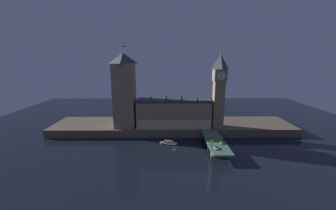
{
  "coord_description": "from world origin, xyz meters",
  "views": [
    {
      "loc": [
        -6.3,
        -146.88,
        65.6
      ],
      "look_at": [
        -4.63,
        20.0,
        28.4
      ],
      "focal_mm": 22.0,
      "sensor_mm": 36.0,
      "label": 1
    }
  ],
  "objects_px": {
    "pedestrian_near_rail": "(210,144)",
    "street_lamp_near": "(212,144)",
    "pedestrian_mid_walk": "(223,140)",
    "pedestrian_far_rail": "(204,133)",
    "victoria_tower": "(124,90)",
    "boat_upstream": "(169,143)",
    "clock_tower": "(219,89)",
    "car_northbound_lead": "(211,139)",
    "car_southbound_lead": "(221,142)",
    "street_lamp_mid": "(225,136)",
    "car_northbound_trail": "(216,148)"
  },
  "relations": [
    {
      "from": "car_northbound_lead",
      "to": "pedestrian_mid_walk",
      "type": "xyz_separation_m",
      "value": [
        8.85,
        -2.35,
        0.21
      ]
    },
    {
      "from": "street_lamp_mid",
      "to": "car_northbound_trail",
      "type": "bearing_deg",
      "value": -125.61
    },
    {
      "from": "car_northbound_lead",
      "to": "boat_upstream",
      "type": "relative_size",
      "value": 0.29
    },
    {
      "from": "boat_upstream",
      "to": "pedestrian_far_rail",
      "type": "bearing_deg",
      "value": 10.37
    },
    {
      "from": "street_lamp_near",
      "to": "car_northbound_trail",
      "type": "bearing_deg",
      "value": 28.25
    },
    {
      "from": "clock_tower",
      "to": "pedestrian_mid_walk",
      "type": "bearing_deg",
      "value": -94.74
    },
    {
      "from": "car_southbound_lead",
      "to": "car_northbound_lead",
      "type": "bearing_deg",
      "value": 130.18
    },
    {
      "from": "street_lamp_near",
      "to": "street_lamp_mid",
      "type": "distance_m",
      "value": 19.38
    },
    {
      "from": "victoria_tower",
      "to": "car_northbound_lead",
      "type": "distance_m",
      "value": 83.22
    },
    {
      "from": "clock_tower",
      "to": "victoria_tower",
      "type": "xyz_separation_m",
      "value": [
        -81.14,
        4.49,
        -1.83
      ]
    },
    {
      "from": "car_northbound_trail",
      "to": "pedestrian_far_rail",
      "type": "height_order",
      "value": "pedestrian_far_rail"
    },
    {
      "from": "clock_tower",
      "to": "car_northbound_lead",
      "type": "relative_size",
      "value": 14.55
    },
    {
      "from": "car_southbound_lead",
      "to": "boat_upstream",
      "type": "relative_size",
      "value": 0.31
    },
    {
      "from": "car_northbound_trail",
      "to": "clock_tower",
      "type": "bearing_deg",
      "value": 75.48
    },
    {
      "from": "victoria_tower",
      "to": "car_northbound_trail",
      "type": "relative_size",
      "value": 15.2
    },
    {
      "from": "clock_tower",
      "to": "boat_upstream",
      "type": "height_order",
      "value": "clock_tower"
    },
    {
      "from": "pedestrian_near_rail",
      "to": "street_lamp_near",
      "type": "xyz_separation_m",
      "value": [
        -0.4,
        -7.6,
        3.51
      ]
    },
    {
      "from": "clock_tower",
      "to": "car_northbound_lead",
      "type": "height_order",
      "value": "clock_tower"
    },
    {
      "from": "street_lamp_near",
      "to": "boat_upstream",
      "type": "relative_size",
      "value": 0.45
    },
    {
      "from": "car_northbound_trail",
      "to": "pedestrian_mid_walk",
      "type": "bearing_deg",
      "value": 57.28
    },
    {
      "from": "car_northbound_lead",
      "to": "car_northbound_trail",
      "type": "xyz_separation_m",
      "value": [
        0.0,
        -16.13,
        0.02
      ]
    },
    {
      "from": "victoria_tower",
      "to": "pedestrian_far_rail",
      "type": "height_order",
      "value": "victoria_tower"
    },
    {
      "from": "car_northbound_lead",
      "to": "boat_upstream",
      "type": "height_order",
      "value": "car_northbound_lead"
    },
    {
      "from": "clock_tower",
      "to": "pedestrian_far_rail",
      "type": "xyz_separation_m",
      "value": [
        -14.29,
        -15.75,
        -33.52
      ]
    },
    {
      "from": "pedestrian_far_rail",
      "to": "boat_upstream",
      "type": "height_order",
      "value": "pedestrian_far_rail"
    },
    {
      "from": "victoria_tower",
      "to": "boat_upstream",
      "type": "bearing_deg",
      "value": -33.78
    },
    {
      "from": "clock_tower",
      "to": "pedestrian_near_rail",
      "type": "xyz_separation_m",
      "value": [
        -14.29,
        -37.99,
        -33.55
      ]
    },
    {
      "from": "street_lamp_near",
      "to": "street_lamp_mid",
      "type": "height_order",
      "value": "street_lamp_near"
    },
    {
      "from": "street_lamp_near",
      "to": "boat_upstream",
      "type": "height_order",
      "value": "street_lamp_near"
    },
    {
      "from": "car_southbound_lead",
      "to": "pedestrian_far_rail",
      "type": "distance_m",
      "value": 20.87
    },
    {
      "from": "car_southbound_lead",
      "to": "street_lamp_mid",
      "type": "height_order",
      "value": "street_lamp_mid"
    },
    {
      "from": "victoria_tower",
      "to": "car_southbound_lead",
      "type": "bearing_deg",
      "value": -27.34
    },
    {
      "from": "pedestrian_far_rail",
      "to": "car_northbound_lead",
      "type": "bearing_deg",
      "value": -76.09
    },
    {
      "from": "pedestrian_mid_walk",
      "to": "pedestrian_far_rail",
      "type": "relative_size",
      "value": 0.99
    },
    {
      "from": "pedestrian_far_rail",
      "to": "boat_upstream",
      "type": "relative_size",
      "value": 0.11
    },
    {
      "from": "car_southbound_lead",
      "to": "pedestrian_near_rail",
      "type": "distance_m",
      "value": 9.46
    },
    {
      "from": "clock_tower",
      "to": "street_lamp_near",
      "type": "relative_size",
      "value": 9.27
    },
    {
      "from": "street_lamp_mid",
      "to": "boat_upstream",
      "type": "xyz_separation_m",
      "value": [
        -40.94,
        9.86,
        -9.74
      ]
    },
    {
      "from": "victoria_tower",
      "to": "pedestrian_far_rail",
      "type": "relative_size",
      "value": 42.76
    },
    {
      "from": "victoria_tower",
      "to": "car_northbound_lead",
      "type": "height_order",
      "value": "victoria_tower"
    },
    {
      "from": "clock_tower",
      "to": "car_southbound_lead",
      "type": "xyz_separation_m",
      "value": [
        -5.44,
        -34.65,
        -33.67
      ]
    },
    {
      "from": "street_lamp_mid",
      "to": "pedestrian_near_rail",
      "type": "bearing_deg",
      "value": -149.74
    },
    {
      "from": "pedestrian_mid_walk",
      "to": "pedestrian_far_rail",
      "type": "distance_m",
      "value": 18.52
    },
    {
      "from": "victoria_tower",
      "to": "boat_upstream",
      "type": "distance_m",
      "value": 59.53
    },
    {
      "from": "car_northbound_lead",
      "to": "street_lamp_near",
      "type": "height_order",
      "value": "street_lamp_near"
    },
    {
      "from": "car_northbound_lead",
      "to": "clock_tower",
      "type": "bearing_deg",
      "value": 67.71
    },
    {
      "from": "boat_upstream",
      "to": "car_northbound_lead",
      "type": "bearing_deg",
      "value": -11.86
    },
    {
      "from": "pedestrian_near_rail",
      "to": "pedestrian_mid_walk",
      "type": "distance_m",
      "value": 14.25
    },
    {
      "from": "victoria_tower",
      "to": "pedestrian_near_rail",
      "type": "relative_size",
      "value": 43.99
    },
    {
      "from": "street_lamp_near",
      "to": "clock_tower",
      "type": "bearing_deg",
      "value": 72.14
    }
  ]
}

